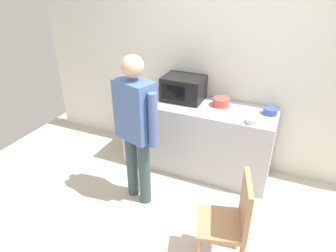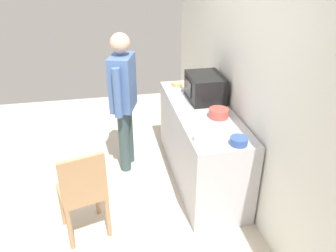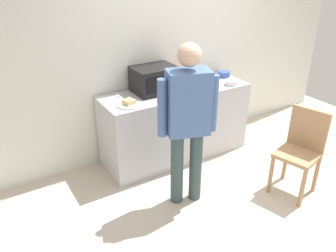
{
  "view_description": "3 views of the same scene",
  "coord_description": "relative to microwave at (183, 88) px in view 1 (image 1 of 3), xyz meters",
  "views": [
    {
      "loc": [
        0.77,
        -2.02,
        2.41
      ],
      "look_at": [
        -0.49,
        0.85,
        0.74
      ],
      "focal_mm": 32.46,
      "sensor_mm": 36.0,
      "label": 1
    },
    {
      "loc": [
        3.05,
        0.18,
        2.46
      ],
      "look_at": [
        -0.38,
        0.86,
        0.65
      ],
      "focal_mm": 36.31,
      "sensor_mm": 36.0,
      "label": 2
    },
    {
      "loc": [
        -2.36,
        -2.05,
        2.35
      ],
      "look_at": [
        -0.57,
        0.88,
        0.64
      ],
      "focal_mm": 36.61,
      "sensor_mm": 36.0,
      "label": 3
    }
  ],
  "objects": [
    {
      "name": "ground_plane",
      "position": [
        0.49,
        -1.32,
        -1.05
      ],
      "size": [
        6.0,
        6.0,
        0.0
      ],
      "primitive_type": "plane",
      "color": "beige"
    },
    {
      "name": "back_wall",
      "position": [
        0.49,
        0.28,
        0.25
      ],
      "size": [
        5.4,
        0.13,
        2.6
      ],
      "color": "silver",
      "rests_on": "ground_plane"
    },
    {
      "name": "kitchen_counter",
      "position": [
        0.24,
        -0.1,
        -0.6
      ],
      "size": [
        1.86,
        0.62,
        0.9
      ],
      "primitive_type": "cube",
      "color": "#B7B7BC",
      "rests_on": "ground_plane"
    },
    {
      "name": "microwave",
      "position": [
        0.0,
        0.0,
        0.0
      ],
      "size": [
        0.5,
        0.39,
        0.3
      ],
      "color": "black",
      "rests_on": "kitchen_counter"
    },
    {
      "name": "sandwich_plate",
      "position": [
        -0.45,
        -0.23,
        -0.13
      ],
      "size": [
        0.27,
        0.27,
        0.07
      ],
      "color": "white",
      "rests_on": "kitchen_counter"
    },
    {
      "name": "salad_bowl",
      "position": [
        1.06,
        0.0,
        -0.11
      ],
      "size": [
        0.16,
        0.16,
        0.07
      ],
      "primitive_type": "cylinder",
      "color": "#33519E",
      "rests_on": "kitchen_counter"
    },
    {
      "name": "cereal_bowl",
      "position": [
        0.94,
        -0.3,
        -0.12
      ],
      "size": [
        0.16,
        0.16,
        0.06
      ],
      "primitive_type": "cylinder",
      "color": "white",
      "rests_on": "kitchen_counter"
    },
    {
      "name": "mixing_bowl",
      "position": [
        0.49,
        0.01,
        -0.1
      ],
      "size": [
        0.21,
        0.21,
        0.1
      ],
      "primitive_type": "cylinder",
      "color": "#C64C42",
      "rests_on": "kitchen_counter"
    },
    {
      "name": "fork_utensil",
      "position": [
        0.65,
        -0.21,
        -0.15
      ],
      "size": [
        0.11,
        0.15,
        0.01
      ],
      "primitive_type": "cube",
      "rotation": [
        0.0,
        0.0,
        2.16
      ],
      "color": "silver",
      "rests_on": "kitchen_counter"
    },
    {
      "name": "spoon_utensil",
      "position": [
        -0.44,
        0.13,
        -0.15
      ],
      "size": [
        0.03,
        0.17,
        0.01
      ],
      "primitive_type": "cube",
      "rotation": [
        0.0,
        0.0,
        1.5
      ],
      "color": "silver",
      "rests_on": "kitchen_counter"
    },
    {
      "name": "person_standing",
      "position": [
        -0.16,
        -0.94,
        -0.07
      ],
      "size": [
        0.57,
        0.35,
        1.68
      ],
      "color": "#34484A",
      "rests_on": "ground_plane"
    },
    {
      "name": "wooden_chair",
      "position": [
        0.98,
        -1.42,
        -0.53
      ],
      "size": [
        0.49,
        0.49,
        0.94
      ],
      "color": "#A87F56",
      "rests_on": "ground_plane"
    }
  ]
}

